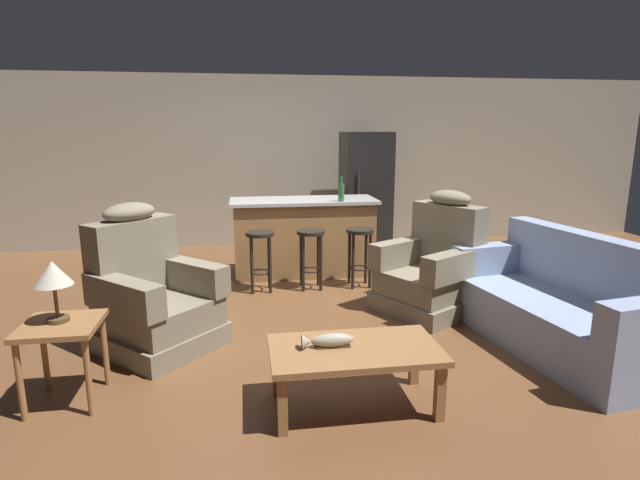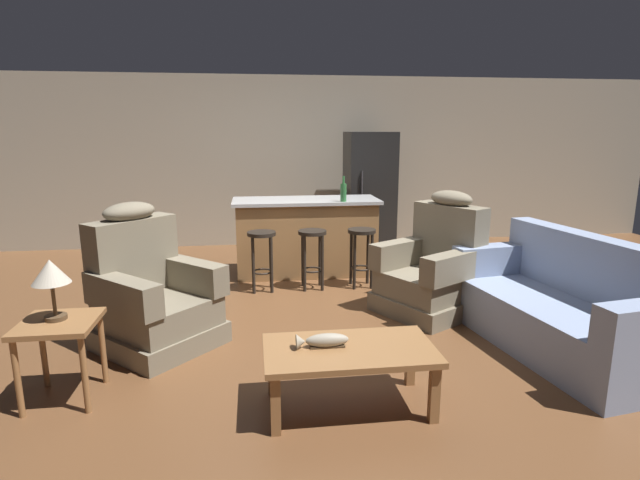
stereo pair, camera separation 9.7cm
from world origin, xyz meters
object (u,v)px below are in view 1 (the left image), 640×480
object	(u,v)px
fish_figurine	(327,341)
kitchen_island	(304,236)
bar_stool_right	(360,247)
recliner_near_lamp	(152,297)
table_lamp	(53,276)
bar_stool_middle	(311,248)
bottle_tall_green	(341,192)
end_table	(62,337)
couch	(562,308)
coffee_table	(355,355)
recliner_near_island	(433,269)
refrigerator	(365,192)
bar_stool_left	(260,250)

from	to	relation	value
fish_figurine	kitchen_island	size ratio (longest dim) A/B	0.19
fish_figurine	bar_stool_right	distance (m)	2.63
recliner_near_lamp	table_lamp	size ratio (longest dim) A/B	2.93
fish_figurine	bar_stool_middle	bearing A→B (deg)	84.68
fish_figurine	bottle_tall_green	distance (m)	3.00
table_lamp	bottle_tall_green	distance (m)	3.47
end_table	bar_stool_right	size ratio (longest dim) A/B	0.82
bar_stool_middle	bottle_tall_green	world-z (taller)	bottle_tall_green
bottle_tall_green	bar_stool_middle	bearing A→B (deg)	-139.10
couch	table_lamp	distance (m)	3.87
couch	coffee_table	bearing A→B (deg)	10.40
bar_stool_right	couch	bearing A→B (deg)	-55.57
recliner_near_island	bottle_tall_green	xyz separation A→B (m)	(-0.70, 1.23, 0.64)
bar_stool_middle	refrigerator	bearing A→B (deg)	59.47
couch	bar_stool_left	size ratio (longest dim) A/B	2.95
table_lamp	bar_stool_left	xyz separation A→B (m)	(1.39, 2.16, -0.40)
bar_stool_left	refrigerator	world-z (taller)	refrigerator
refrigerator	table_lamp	bearing A→B (deg)	-127.35
fish_figurine	bottle_tall_green	size ratio (longest dim) A/B	1.12
end_table	bottle_tall_green	xyz separation A→B (m)	(2.36, 2.54, 0.60)
recliner_near_lamp	kitchen_island	xyz separation A→B (m)	(1.51, 1.96, 0.06)
end_table	coffee_table	bearing A→B (deg)	-10.69
kitchen_island	refrigerator	size ratio (longest dim) A/B	1.02
end_table	bar_stool_right	bearing A→B (deg)	41.00
fish_figurine	refrigerator	world-z (taller)	refrigerator
end_table	table_lamp	distance (m)	0.41
fish_figurine	bar_stool_middle	xyz separation A→B (m)	(0.23, 2.51, 0.01)
refrigerator	kitchen_island	bearing A→B (deg)	-132.11
fish_figurine	recliner_near_lamp	distance (m)	1.74
bar_stool_left	bar_stool_right	size ratio (longest dim) A/B	1.00
coffee_table	kitchen_island	size ratio (longest dim) A/B	0.61
table_lamp	bottle_tall_green	bearing A→B (deg)	46.60
recliner_near_lamp	kitchen_island	bearing A→B (deg)	95.62
couch	bar_stool_left	world-z (taller)	couch
coffee_table	recliner_near_lamp	size ratio (longest dim) A/B	0.92
kitchen_island	recliner_near_lamp	bearing A→B (deg)	-127.59
kitchen_island	bar_stool_middle	xyz separation A→B (m)	(0.01, -0.63, -0.01)
end_table	bottle_tall_green	distance (m)	3.52
couch	bottle_tall_green	distance (m)	2.76
bottle_tall_green	kitchen_island	bearing A→B (deg)	147.64
end_table	couch	bearing A→B (deg)	4.59
kitchen_island	bar_stool_right	bearing A→B (deg)	-47.61
bar_stool_left	recliner_near_island	bearing A→B (deg)	-27.34
coffee_table	bar_stool_middle	xyz separation A→B (m)	(0.06, 2.54, 0.11)
bar_stool_left	bar_stool_right	world-z (taller)	same
bar_stool_right	bar_stool_left	bearing A→B (deg)	180.00
table_lamp	bar_stool_right	xyz separation A→B (m)	(2.53, 2.16, -0.40)
coffee_table	table_lamp	distance (m)	2.01
refrigerator	bottle_tall_green	bearing A→B (deg)	-114.25
table_lamp	recliner_near_lamp	bearing A→B (deg)	61.52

